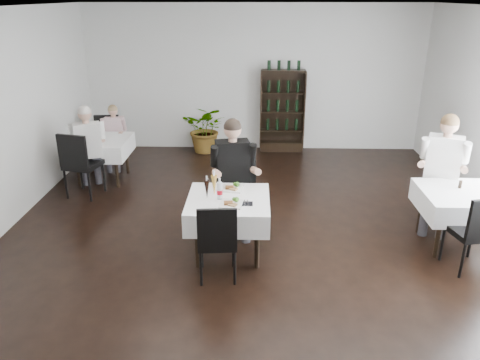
{
  "coord_description": "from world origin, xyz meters",
  "views": [
    {
      "loc": [
        0.01,
        -5.35,
        3.15
      ],
      "look_at": [
        -0.16,
        0.2,
        0.94
      ],
      "focal_mm": 35.0,
      "sensor_mm": 36.0,
      "label": 1
    }
  ],
  "objects_px": {
    "wine_shelf": "(282,112)",
    "main_table": "(228,209)",
    "potted_tree": "(206,129)",
    "diner_main": "(234,169)"
  },
  "relations": [
    {
      "from": "potted_tree",
      "to": "main_table",
      "type": "bearing_deg",
      "value": -80.56
    },
    {
      "from": "potted_tree",
      "to": "diner_main",
      "type": "xyz_separation_m",
      "value": [
        0.74,
        -3.61,
        0.44
      ]
    },
    {
      "from": "wine_shelf",
      "to": "potted_tree",
      "type": "relative_size",
      "value": 1.72
    },
    {
      "from": "wine_shelf",
      "to": "potted_tree",
      "type": "height_order",
      "value": "wine_shelf"
    },
    {
      "from": "wine_shelf",
      "to": "diner_main",
      "type": "distance_m",
      "value": 3.84
    },
    {
      "from": "main_table",
      "to": "potted_tree",
      "type": "bearing_deg",
      "value": 99.44
    },
    {
      "from": "wine_shelf",
      "to": "main_table",
      "type": "xyz_separation_m",
      "value": [
        -0.9,
        -4.31,
        -0.23
      ]
    },
    {
      "from": "main_table",
      "to": "diner_main",
      "type": "xyz_separation_m",
      "value": [
        0.04,
        0.57,
        0.33
      ]
    },
    {
      "from": "diner_main",
      "to": "potted_tree",
      "type": "bearing_deg",
      "value": 101.58
    },
    {
      "from": "wine_shelf",
      "to": "diner_main",
      "type": "xyz_separation_m",
      "value": [
        -0.86,
        -3.74,
        0.1
      ]
    }
  ]
}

